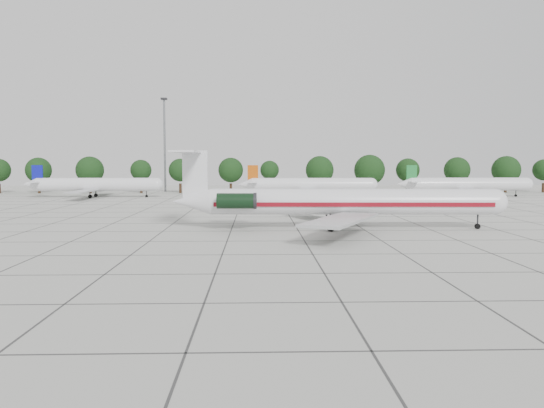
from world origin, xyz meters
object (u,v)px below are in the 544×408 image
object	(u,v)px
bg_airliner_b	(96,185)
main_airliner	(334,201)
bg_airliner_c	(311,185)
bg_airliner_d	(468,184)
floodlight_mast	(165,139)

from	to	relation	value
bg_airliner_b	main_airliner	bearing A→B (deg)	-51.74
bg_airliner_c	bg_airliner_d	distance (m)	36.76
main_airliner	bg_airliner_b	size ratio (longest dim) A/B	1.44
bg_airliner_d	bg_airliner_c	bearing A→B (deg)	-178.03
bg_airliner_b	floodlight_mast	size ratio (longest dim) A/B	1.11
main_airliner	bg_airliner_c	size ratio (longest dim) A/B	1.44
bg_airliner_b	bg_airliner_c	distance (m)	49.15
bg_airliner_d	bg_airliner_b	bearing A→B (deg)	179.61
bg_airliner_b	bg_airliner_d	distance (m)	85.86
bg_airliner_b	bg_airliner_d	world-z (taller)	same
bg_airliner_c	floodlight_mast	distance (m)	46.85
floodlight_mast	bg_airliner_c	bearing A→B (deg)	-34.47
main_airliner	bg_airliner_d	bearing A→B (deg)	57.65
main_airliner	bg_airliner_d	world-z (taller)	main_airliner
bg_airliner_b	bg_airliner_d	size ratio (longest dim) A/B	1.00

